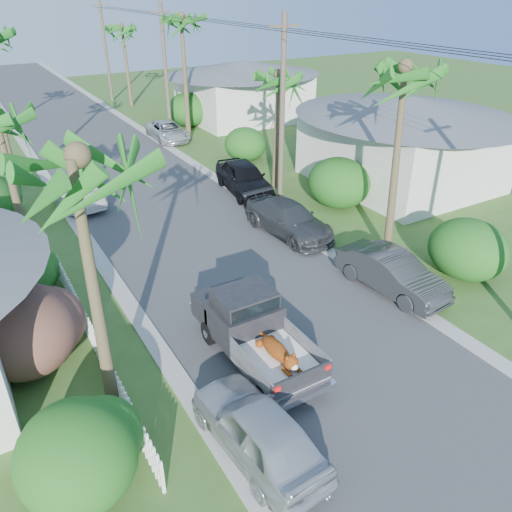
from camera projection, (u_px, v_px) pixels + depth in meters
ground at (367, 394)px, 13.89m from camera, size 120.00×120.00×0.00m
road at (109, 158)px, 32.75m from camera, size 8.00×100.00×0.02m
curb_left at (40, 168)px, 30.81m from camera, size 0.60×100.00×0.06m
curb_right at (170, 148)px, 34.67m from camera, size 0.60×100.00×0.06m
pickup_truck at (249, 325)px, 15.01m from camera, size 1.98×5.12×2.06m
parked_car_rn at (392, 273)px, 18.28m from camera, size 1.98×4.56×1.46m
parked_car_rm at (288, 219)px, 22.48m from camera, size 2.43×5.08×1.43m
parked_car_rf at (244, 178)px, 26.95m from camera, size 2.62×5.12×1.67m
parked_car_rd at (168, 131)px, 36.21m from camera, size 2.38×4.79×1.30m
parked_car_ln at (258, 429)px, 11.86m from camera, size 2.00×4.36×1.45m
parked_car_lf at (74, 190)px, 25.61m from camera, size 2.55×5.19×1.45m
palm_l_a at (69, 159)px, 10.05m from camera, size 4.40×4.40×8.20m
palm_r_a at (409, 68)px, 17.69m from camera, size 4.40×4.40×8.70m
palm_r_b at (278, 76)px, 25.32m from camera, size 4.40×4.40×7.20m
palm_r_c at (181, 18)px, 32.40m from camera, size 4.40×4.40×9.40m
palm_r_d at (122, 27)px, 43.75m from camera, size 4.40×4.40×8.00m
shrub_l_a at (77, 455)px, 10.76m from camera, size 2.60×2.86×2.20m
shrub_l_b at (23, 331)px, 14.30m from camera, size 3.00×3.30×2.60m
shrub_l_c at (20, 275)px, 17.64m from camera, size 2.40×2.64×2.00m
shrub_r_a at (468, 249)px, 19.01m from camera, size 2.80×3.08×2.30m
shrub_r_b at (339, 183)px, 25.09m from camera, size 3.00×3.30×2.50m
shrub_r_c at (245, 144)px, 31.84m from camera, size 2.60×2.86×2.10m
shrub_r_d at (188, 110)px, 39.49m from camera, size 3.20×3.52×2.60m
picket_fence at (95, 342)px, 15.11m from camera, size 0.10×11.00×1.00m
house_right_near at (402, 144)px, 27.71m from camera, size 8.00×9.00×4.80m
house_right_far at (243, 93)px, 41.34m from camera, size 9.00×8.00×4.60m
utility_pole_b at (282, 113)px, 24.01m from camera, size 1.60×0.26×9.00m
utility_pole_c at (166, 71)px, 35.32m from camera, size 1.60×0.26×9.00m
utility_pole_d at (106, 50)px, 46.64m from camera, size 1.60×0.26×9.00m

